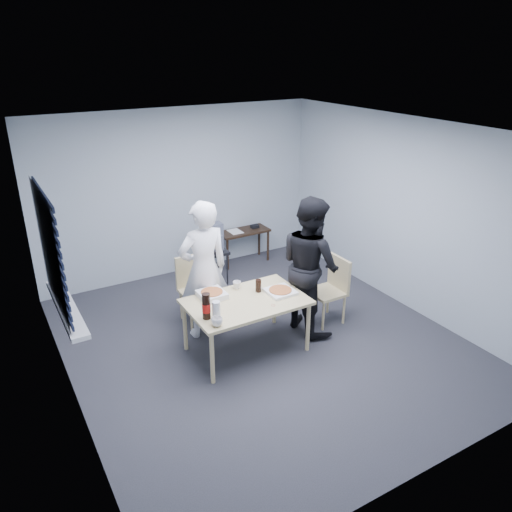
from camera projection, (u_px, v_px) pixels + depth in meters
room at (54, 260)px, 5.00m from camera, size 5.00×5.00×5.00m
dining_table at (246, 305)px, 5.85m from camera, size 1.39×0.88×0.67m
chair_far at (194, 284)px, 6.59m from camera, size 0.42×0.42×0.89m
chair_right at (332, 285)px, 6.56m from camera, size 0.42×0.42×0.89m
person_white at (204, 270)px, 6.10m from camera, size 0.65×0.42×1.77m
person_black at (310, 265)px, 6.25m from camera, size 0.47×0.86×1.77m
side_table at (244, 235)px, 8.35m from camera, size 0.85×0.38×0.57m
stool at (213, 257)px, 7.62m from camera, size 0.39×0.39×0.55m
backpack at (213, 238)px, 7.48m from camera, size 0.30×0.22×0.43m
pizza_box_a at (212, 294)px, 5.89m from camera, size 0.31×0.31×0.08m
pizza_box_b at (280, 291)px, 6.00m from camera, size 0.32×0.32×0.05m
mug_a at (217, 322)px, 5.29m from camera, size 0.17×0.17×0.10m
mug_b at (237, 285)px, 6.09m from camera, size 0.10×0.10×0.09m
cola_glass at (258, 286)px, 6.00m from camera, size 0.09×0.09×0.16m
soda_bottle at (206, 307)px, 5.39m from camera, size 0.09×0.09×0.30m
plastic_cups at (216, 310)px, 5.39m from camera, size 0.10×0.10×0.21m
rubber_band at (273, 305)px, 5.72m from camera, size 0.06×0.06×0.00m
papers at (235, 231)px, 8.27m from camera, size 0.22×0.29×0.00m
black_box at (255, 226)px, 8.42m from camera, size 0.14×0.11×0.05m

